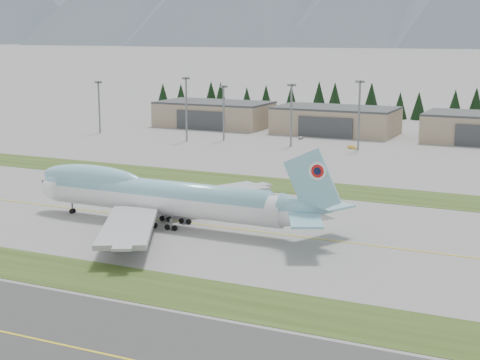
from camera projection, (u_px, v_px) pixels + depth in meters
The scene contains 11 objects.
ground at pixel (187, 223), 157.62m from camera, with size 7000.00×7000.00×0.00m, color slate.
grass_strip_near at pixel (78, 275), 123.88m from camera, with size 400.00×14.00×0.08m, color #304016.
grass_strip_far at pixel (269, 184), 197.58m from camera, with size 400.00×18.00×0.08m, color #304016.
taxiway_line_main at pixel (187, 223), 157.62m from camera, with size 400.00×0.40×0.02m, color yellow.
boeing_747_freighter at pixel (161, 196), 154.72m from camera, with size 71.29×62.10×18.94m.
hangar_left at pixel (214, 114), 318.75m from camera, with size 48.00×26.60×10.80m.
hangar_center at pixel (336, 120), 295.89m from camera, with size 48.00×26.60×10.80m.
floodlight_masts at pixel (229, 100), 271.21m from camera, with size 110.64×10.77×24.03m.
service_vehicle_a at pixel (301, 139), 281.55m from camera, with size 1.29×3.19×1.09m, color silver.
service_vehicle_b at pixel (352, 149), 258.18m from camera, with size 1.30×3.70×1.22m, color gold.
conifer_belt at pixel (407, 103), 343.96m from camera, with size 274.88×15.55×16.99m.
Camera 1 is at (75.00, -133.51, 40.09)m, focal length 55.00 mm.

